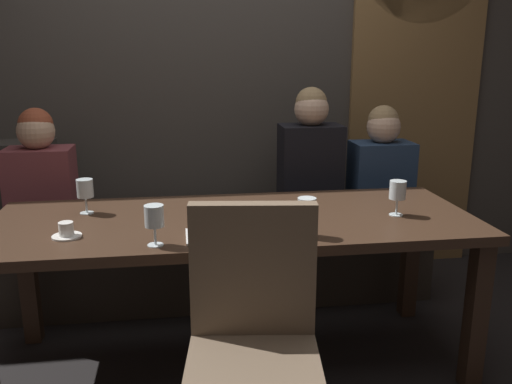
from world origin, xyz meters
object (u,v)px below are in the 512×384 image
wine_glass_near_left (307,209)px  dessert_plate (210,234)px  dining_table (235,236)px  banquette_bench (223,264)px  diner_redhead (41,178)px  wine_glass_near_right (85,189)px  wine_glass_far_right (154,218)px  fork_on_table (243,234)px  chair_near_side (253,332)px  diner_far_end (381,169)px  wine_glass_far_left (398,192)px  diner_bearded (310,161)px  espresso_cup (66,231)px

wine_glass_near_left → dessert_plate: 0.41m
dining_table → dessert_plate: bearing=-116.7°
dining_table → banquette_bench: (0.00, 0.70, -0.42)m
diner_redhead → wine_glass_near_right: size_ratio=4.47×
diner_redhead → wine_glass_near_left: size_ratio=4.47×
wine_glass_far_right → fork_on_table: wine_glass_far_right is taller
dessert_plate → fork_on_table: size_ratio=1.12×
dining_table → chair_near_side: 0.73m
dining_table → wine_glass_far_right: bearing=-137.0°
wine_glass_near_left → wine_glass_near_right: bearing=153.7°
diner_far_end → wine_glass_near_right: 1.73m
dessert_plate → fork_on_table: dessert_plate is taller
wine_glass_near_right → dessert_plate: wine_glass_near_right is taller
wine_glass_far_left → diner_bearded: bearing=105.5°
diner_redhead → wine_glass_near_right: 0.63m
diner_bearded → espresso_cup: diner_bearded is taller
fork_on_table → espresso_cup: bearing=159.9°
dining_table → wine_glass_far_left: wine_glass_far_left is taller
diner_bearded → wine_glass_near_left: bearing=-104.5°
wine_glass_near_right → dessert_plate: (0.55, -0.42, -0.10)m
diner_redhead → wine_glass_far_right: (0.66, -1.02, 0.06)m
diner_far_end → dessert_plate: (-1.09, -0.95, -0.03)m
chair_near_side → banquette_bench: bearing=89.4°
wine_glass_near_left → espresso_cup: (-0.97, 0.13, -0.09)m
wine_glass_near_right → espresso_cup: size_ratio=1.37×
diner_bearded → diner_far_end: (0.44, -0.02, -0.05)m
dessert_plate → wine_glass_near_left: bearing=-7.2°
wine_glass_far_left → dessert_plate: wine_glass_far_left is taller
diner_bearded → dessert_plate: (-0.66, -0.97, -0.09)m
banquette_bench → chair_near_side: 1.46m
chair_near_side → wine_glass_far_left: 1.04m
wine_glass_far_left → dessert_plate: bearing=-168.3°
wine_glass_far_right → wine_glass_near_right: bearing=124.5°
diner_bearded → dessert_plate: bearing=-124.1°
diner_redhead → wine_glass_far_left: size_ratio=4.47×
wine_glass_far_right → dessert_plate: (0.22, 0.07, -0.10)m
fork_on_table → diner_bearded: bearing=46.9°
diner_far_end → fork_on_table: diner_far_end is taller
chair_near_side → wine_glass_far_right: 0.60m
dining_table → wine_glass_near_left: size_ratio=13.41×
dessert_plate → banquette_bench: bearing=82.4°
diner_far_end → dessert_plate: 1.45m
dining_table → diner_redhead: bearing=145.1°
dining_table → diner_far_end: diner_far_end is taller
dessert_plate → diner_far_end: bearing=41.1°
banquette_bench → wine_glass_near_right: wine_glass_near_right is taller
wine_glass_far_left → wine_glass_far_right: size_ratio=1.00×
diner_far_end → wine_glass_near_right: diner_far_end is taller
diner_far_end → fork_on_table: size_ratio=4.24×
wine_glass_near_left → banquette_bench: bearing=104.8°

